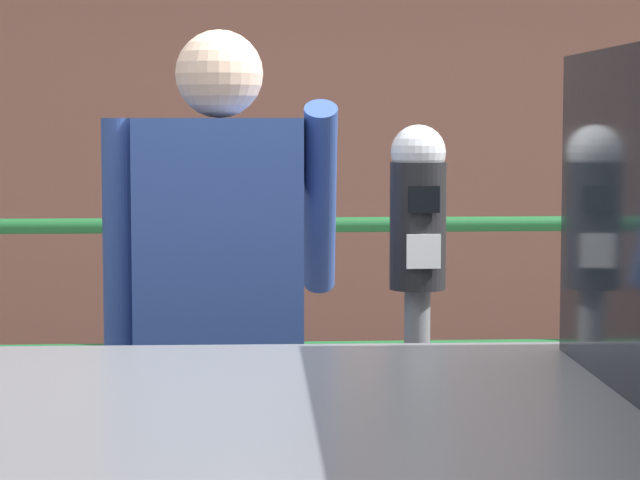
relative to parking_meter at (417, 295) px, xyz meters
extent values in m
cylinder|color=black|center=(0.00, 0.00, 0.18)|extent=(0.15, 0.15, 0.34)
sphere|color=silver|center=(0.00, 0.00, 0.38)|extent=(0.15, 0.15, 0.15)
cube|color=black|center=(0.01, -0.08, 0.26)|extent=(0.08, 0.01, 0.07)
cube|color=white|center=(0.01, -0.08, 0.12)|extent=(0.09, 0.01, 0.09)
cube|color=#2D478C|center=(-0.52, 0.05, 0.15)|extent=(0.46, 0.24, 0.65)
sphere|color=beige|center=(-0.52, 0.05, 0.59)|extent=(0.23, 0.23, 0.23)
cylinder|color=#2D478C|center=(-0.79, 0.07, 0.16)|extent=(0.09, 0.09, 0.61)
cylinder|color=#2D478C|center=(-0.25, 0.19, 0.24)|extent=(0.11, 0.42, 0.56)
cylinder|color=#1E602D|center=(-0.01, 1.78, 0.05)|extent=(24.00, 0.06, 0.06)
cylinder|color=#1E602D|center=(-0.01, 1.78, -0.44)|extent=(24.00, 0.05, 0.05)
cylinder|color=#1E602D|center=(-0.93, 1.78, -0.49)|extent=(0.06, 0.06, 1.09)
cylinder|color=#1E602D|center=(0.92, 1.78, -0.49)|extent=(0.06, 0.06, 1.09)
cube|color=brown|center=(-0.01, 3.65, 0.77)|extent=(32.00, 0.50, 3.87)
camera|label=1|loc=(-0.50, -3.63, 0.47)|focal=77.60mm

